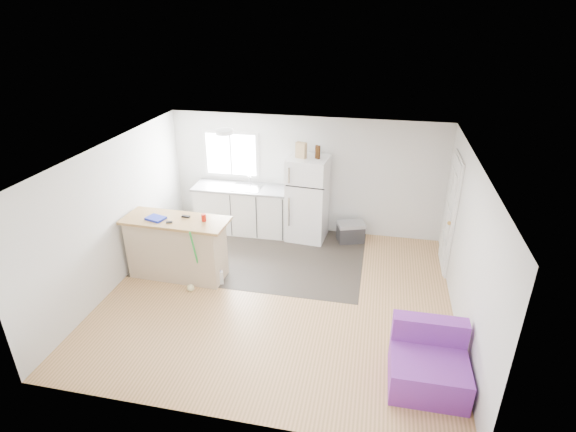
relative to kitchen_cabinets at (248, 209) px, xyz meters
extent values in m
cube|color=#A57845|center=(1.13, -2.16, -0.50)|extent=(5.50, 5.00, 0.01)
cube|color=white|center=(1.13, -2.16, 1.90)|extent=(5.50, 5.00, 0.01)
cube|color=silver|center=(1.13, 0.34, 0.70)|extent=(5.50, 0.01, 2.40)
cube|color=silver|center=(1.13, -4.66, 0.70)|extent=(5.50, 0.01, 2.40)
cube|color=silver|center=(-1.62, -2.16, 0.70)|extent=(0.01, 5.00, 2.40)
cube|color=silver|center=(3.88, -2.16, 0.70)|extent=(0.01, 5.00, 2.40)
cube|color=#2E2822|center=(0.41, -0.91, -0.50)|extent=(4.05, 2.50, 0.00)
cube|color=white|center=(-0.42, 0.33, 1.05)|extent=(1.18, 0.04, 0.98)
cube|color=white|center=(-0.42, 0.31, 1.05)|extent=(1.05, 0.01, 0.85)
cube|color=white|center=(-0.42, 0.31, 1.05)|extent=(0.03, 0.02, 0.85)
cube|color=white|center=(3.85, -0.61, 0.52)|extent=(0.05, 0.82, 2.03)
cube|color=white|center=(3.86, -0.61, 0.52)|extent=(0.03, 0.92, 2.10)
sphere|color=gold|center=(3.81, -0.93, 0.50)|extent=(0.07, 0.07, 0.07)
cylinder|color=white|center=(-0.07, -0.96, 1.86)|extent=(0.30, 0.30, 0.07)
cube|color=white|center=(0.00, 0.00, -0.03)|extent=(2.14, 0.67, 0.94)
cube|color=gray|center=(0.00, 0.00, 0.46)|extent=(2.21, 0.72, 0.04)
cube|color=silver|center=(0.00, -0.03, 0.46)|extent=(0.59, 0.46, 0.06)
cube|color=#C5B08E|center=(-0.71, -1.90, 0.02)|extent=(1.64, 0.63, 1.04)
cube|color=tan|center=(-0.68, -1.90, 0.57)|extent=(1.80, 0.74, 0.05)
cube|color=white|center=(1.25, -0.03, 0.35)|extent=(0.81, 0.76, 1.70)
cube|color=black|center=(1.25, -0.39, 0.73)|extent=(0.75, 0.07, 0.02)
cube|color=silver|center=(0.95, -0.39, 0.95)|extent=(0.03, 0.02, 0.31)
cube|color=silver|center=(0.95, -0.39, 0.20)|extent=(0.03, 0.02, 0.60)
cube|color=#2B2B2D|center=(2.13, -0.02, -0.33)|extent=(0.59, 0.49, 0.34)
cube|color=gray|center=(2.13, -0.02, -0.13)|extent=(0.62, 0.52, 0.07)
cube|color=#662D94|center=(3.37, -3.64, -0.28)|extent=(0.93, 0.88, 0.44)
cube|color=#662D94|center=(3.37, -3.31, 0.10)|extent=(0.93, 0.22, 0.33)
cube|color=silver|center=(0.08, -2.03, -0.38)|extent=(0.15, 0.14, 0.24)
cylinder|color=#1A26B9|center=(0.08, -2.03, -0.24)|extent=(0.06, 0.06, 0.05)
cylinder|color=green|center=(-0.22, -2.22, 0.08)|extent=(0.04, 0.30, 1.09)
sphere|color=beige|center=(-0.33, -2.33, -0.45)|extent=(0.12, 0.12, 0.12)
cylinder|color=red|center=(-0.18, -1.87, 0.65)|extent=(0.10, 0.10, 0.12)
cube|color=#1323B5|center=(-0.99, -1.97, 0.61)|extent=(0.35, 0.29, 0.04)
cube|color=black|center=(-0.53, -1.80, 0.61)|extent=(0.14, 0.06, 0.03)
cube|color=black|center=(-0.71, -2.05, 0.60)|extent=(0.11, 0.07, 0.03)
cube|color=tan|center=(1.12, -0.09, 1.35)|extent=(0.22, 0.16, 0.30)
cylinder|color=#371D0A|center=(1.44, -0.07, 1.33)|extent=(0.08, 0.08, 0.25)
cylinder|color=#371D0A|center=(1.41, -0.05, 1.33)|extent=(0.09, 0.09, 0.25)
camera|label=1|loc=(2.54, -8.11, 3.80)|focal=28.00mm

